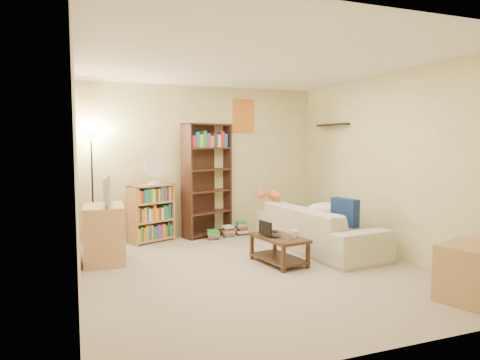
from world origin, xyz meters
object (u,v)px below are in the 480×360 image
at_px(mug, 295,234).
at_px(short_bookshelf, 151,213).
at_px(sofa, 317,228).
at_px(laptop, 273,234).
at_px(side_table, 321,222).
at_px(television, 103,190).
at_px(coffee_table, 279,247).
at_px(end_cabinet, 476,273).
at_px(desk_fan, 154,170).
at_px(tabby_cat, 272,195).
at_px(tv_stand, 104,234).
at_px(floor_lamp, 91,155).
at_px(tall_bookshelf, 207,177).

bearing_deg(mug, short_bookshelf, 126.79).
bearing_deg(sofa, laptop, 107.54).
bearing_deg(side_table, television, -175.15).
distance_m(coffee_table, end_cabinet, 2.24).
xyz_separation_m(coffee_table, side_table, (1.32, 1.15, 0.03)).
relative_size(coffee_table, desk_fan, 1.97).
bearing_deg(end_cabinet, mug, 122.91).
height_order(tabby_cat, tv_stand, tabby_cat).
distance_m(television, short_bookshelf, 1.33).
xyz_separation_m(coffee_table, television, (-2.10, 0.86, 0.74)).
xyz_separation_m(floor_lamp, side_table, (3.52, -0.77, -1.12)).
bearing_deg(mug, television, 155.61).
xyz_separation_m(tall_bookshelf, floor_lamp, (-1.81, 0.00, 0.38)).
xyz_separation_m(tabby_cat, coffee_table, (-0.49, -1.29, -0.51)).
bearing_deg(short_bookshelf, mug, -77.01).
bearing_deg(end_cabinet, short_bookshelf, 125.04).
bearing_deg(television, laptop, -107.75).
height_order(tabby_cat, side_table, tabby_cat).
distance_m(tall_bookshelf, floor_lamp, 1.84).
distance_m(tv_stand, floor_lamp, 1.45).
distance_m(television, floor_lamp, 1.14).
bearing_deg(floor_lamp, side_table, -12.27).
bearing_deg(television, tall_bookshelf, -55.39).
bearing_deg(floor_lamp, sofa, -25.19).
relative_size(sofa, desk_fan, 5.12).
relative_size(mug, short_bookshelf, 0.14).
bearing_deg(short_bookshelf, television, -152.13).
bearing_deg(short_bookshelf, coffee_table, -77.52).
relative_size(tabby_cat, coffee_table, 0.58).
distance_m(sofa, coffee_table, 0.98).
height_order(tabby_cat, television, television).
relative_size(sofa, coffee_table, 2.60).
height_order(side_table, end_cabinet, end_cabinet).
relative_size(television, floor_lamp, 0.42).
bearing_deg(short_bookshelf, sofa, -55.33).
relative_size(laptop, mug, 3.14).
distance_m(tabby_cat, floor_lamp, 2.84).
relative_size(sofa, floor_lamp, 1.32).
bearing_deg(short_bookshelf, tv_stand, -152.13).
bearing_deg(floor_lamp, desk_fan, -8.49).
relative_size(sofa, television, 3.12).
relative_size(tall_bookshelf, side_table, 3.78).
height_order(sofa, tabby_cat, tabby_cat).
bearing_deg(floor_lamp, laptop, -40.31).
bearing_deg(tall_bookshelf, floor_lamp, 159.15).
xyz_separation_m(floor_lamp, end_cabinet, (3.45, -3.78, -1.09)).
relative_size(coffee_table, mug, 6.86).
relative_size(short_bookshelf, end_cabinet, 1.34).
bearing_deg(coffee_table, mug, -58.03).
bearing_deg(desk_fan, short_bookshelf, 138.48).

